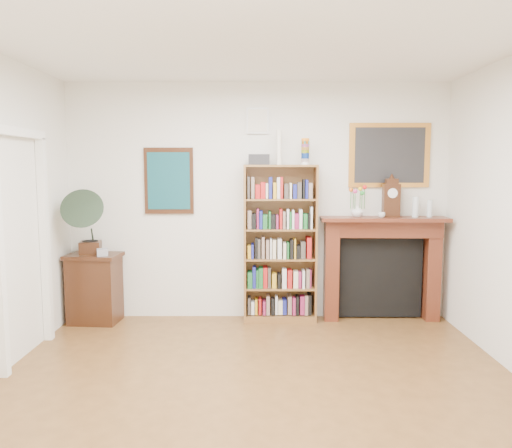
{
  "coord_description": "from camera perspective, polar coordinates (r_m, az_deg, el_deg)",
  "views": [
    {
      "loc": [
        -0.01,
        -3.43,
        1.81
      ],
      "look_at": [
        -0.02,
        1.6,
        1.24
      ],
      "focal_mm": 35.0,
      "sensor_mm": 36.0,
      "label": 1
    }
  ],
  "objects": [
    {
      "name": "room",
      "position": [
        3.46,
        0.23,
        -0.3
      ],
      "size": [
        4.51,
        5.01,
        2.81
      ],
      "color": "brown",
      "rests_on": "ground"
    },
    {
      "name": "door_casing",
      "position": [
        5.16,
        -25.12,
        -0.22
      ],
      "size": [
        0.08,
        1.02,
        2.17
      ],
      "color": "white",
      "rests_on": "left_wall"
    },
    {
      "name": "gilt_painting",
      "position": [
        6.11,
        15.0,
        7.59
      ],
      "size": [
        0.95,
        0.04,
        0.75
      ],
      "color": "#C88433",
      "rests_on": "back_wall"
    },
    {
      "name": "small_picture",
      "position": [
        5.94,
        0.18,
        11.72
      ],
      "size": [
        0.26,
        0.04,
        0.3
      ],
      "color": "white",
      "rests_on": "back_wall"
    },
    {
      "name": "flower_vase",
      "position": [
        5.93,
        11.5,
        1.5
      ],
      "size": [
        0.15,
        0.15,
        0.14
      ],
      "primitive_type": "imported",
      "rotation": [
        0.0,
        0.0,
        -0.12
      ],
      "color": "silver",
      "rests_on": "fireplace"
    },
    {
      "name": "fireplace",
      "position": [
        6.1,
        14.14,
        -3.87
      ],
      "size": [
        1.47,
        0.39,
        1.23
      ],
      "rotation": [
        0.0,
        0.0,
        -0.03
      ],
      "color": "#502112",
      "rests_on": "floor"
    },
    {
      "name": "teacup",
      "position": [
        5.9,
        14.16,
        1.01
      ],
      "size": [
        0.08,
        0.08,
        0.06
      ],
      "primitive_type": "imported",
      "rotation": [
        0.0,
        0.0,
        -0.07
      ],
      "color": "silver",
      "rests_on": "fireplace"
    },
    {
      "name": "teal_poster",
      "position": [
        6.0,
        -9.93,
        4.88
      ],
      "size": [
        0.58,
        0.04,
        0.78
      ],
      "color": "black",
      "rests_on": "back_wall"
    },
    {
      "name": "bottle_left",
      "position": [
        6.05,
        17.76,
        1.88
      ],
      "size": [
        0.07,
        0.07,
        0.24
      ],
      "primitive_type": "cylinder",
      "color": "silver",
      "rests_on": "fireplace"
    },
    {
      "name": "bookshelf",
      "position": [
        5.82,
        2.78,
        -1.24
      ],
      "size": [
        0.85,
        0.3,
        2.12
      ],
      "rotation": [
        0.0,
        0.0,
        0.0
      ],
      "color": "brown",
      "rests_on": "floor"
    },
    {
      "name": "cd_stack",
      "position": [
        5.92,
        -17.14,
        -3.12
      ],
      "size": [
        0.15,
        0.15,
        0.08
      ],
      "primitive_type": "cube",
      "rotation": [
        0.0,
        0.0,
        0.32
      ],
      "color": "#B6B7C3",
      "rests_on": "side_cabinet"
    },
    {
      "name": "gramophone",
      "position": [
        5.97,
        -18.91,
        0.64
      ],
      "size": [
        0.55,
        0.65,
        0.76
      ],
      "rotation": [
        0.0,
        0.0,
        0.18
      ],
      "color": "black",
      "rests_on": "side_cabinet"
    },
    {
      "name": "side_cabinet",
      "position": [
        6.16,
        -17.94,
        -7.0
      ],
      "size": [
        0.63,
        0.48,
        0.81
      ],
      "primitive_type": "cube",
      "rotation": [
        0.0,
        0.0,
        -0.08
      ],
      "color": "black",
      "rests_on": "floor"
    },
    {
      "name": "mantel_clock",
      "position": [
        6.02,
        15.2,
        2.83
      ],
      "size": [
        0.19,
        0.11,
        0.44
      ],
      "rotation": [
        0.0,
        0.0,
        0.01
      ],
      "color": "black",
      "rests_on": "fireplace"
    },
    {
      "name": "bottle_right",
      "position": [
        6.11,
        19.22,
        1.68
      ],
      "size": [
        0.06,
        0.06,
        0.2
      ],
      "primitive_type": "cylinder",
      "color": "silver",
      "rests_on": "fireplace"
    }
  ]
}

